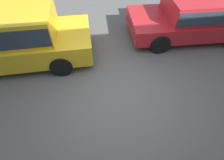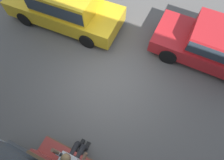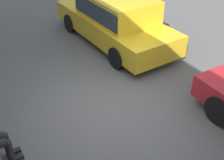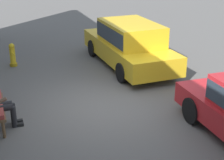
{
  "view_description": "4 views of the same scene",
  "coord_description": "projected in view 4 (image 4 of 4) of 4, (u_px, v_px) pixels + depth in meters",
  "views": [
    {
      "loc": [
        0.43,
        2.6,
        3.61
      ],
      "look_at": [
        0.13,
        0.28,
        0.98
      ],
      "focal_mm": 28.0,
      "sensor_mm": 36.0,
      "label": 1
    },
    {
      "loc": [
        -1.36,
        2.6,
        5.42
      ],
      "look_at": [
        -0.39,
        0.54,
        1.16
      ],
      "focal_mm": 28.0,
      "sensor_mm": 36.0,
      "label": 2
    },
    {
      "loc": [
        -4.23,
        2.6,
        4.05
      ],
      "look_at": [
        -0.06,
        0.04,
        0.76
      ],
      "focal_mm": 45.0,
      "sensor_mm": 36.0,
      "label": 3
    },
    {
      "loc": [
        -7.75,
        2.6,
        3.92
      ],
      "look_at": [
        -0.42,
        -0.03,
        0.85
      ],
      "focal_mm": 55.0,
      "sensor_mm": 36.0,
      "label": 4
    }
  ],
  "objects": [
    {
      "name": "parked_car_mid",
      "position": [
        129.0,
        43.0,
        11.7
      ],
      "size": [
        4.67,
        1.95,
        1.54
      ],
      "color": "gold",
      "rests_on": "ground_plane"
    },
    {
      "name": "ground_plane",
      "position": [
        105.0,
        105.0,
        9.04
      ],
      "size": [
        60.0,
        60.0,
        0.0
      ],
      "primitive_type": "plane",
      "color": "#565451"
    },
    {
      "name": "fire_hydrant",
      "position": [
        13.0,
        55.0,
        11.82
      ],
      "size": [
        0.38,
        0.26,
        0.81
      ],
      "color": "olive",
      "rests_on": "ground_plane"
    }
  ]
}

